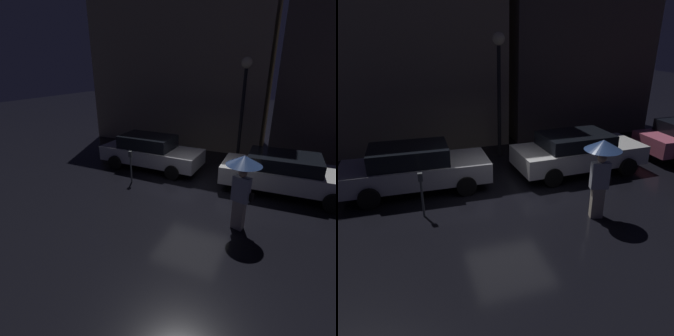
% 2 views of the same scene
% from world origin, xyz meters
% --- Properties ---
extents(ground_plane, '(60.00, 60.00, 0.00)m').
position_xyz_m(ground_plane, '(0.00, 0.00, 0.00)').
color(ground_plane, black).
extents(building_facade_left, '(9.82, 3.00, 9.72)m').
position_xyz_m(building_facade_left, '(-3.29, 6.50, 4.86)').
color(building_facade_left, gray).
rests_on(building_facade_left, ground).
extents(parked_car_silver, '(4.45, 1.88, 1.44)m').
position_xyz_m(parked_car_silver, '(-2.55, 1.54, 0.75)').
color(parked_car_silver, '#B7B7BF').
rests_on(parked_car_silver, ground).
extents(parked_car_white, '(4.57, 2.04, 1.39)m').
position_xyz_m(parked_car_white, '(2.96, 1.39, 0.74)').
color(parked_car_white, silver).
rests_on(parked_car_white, ground).
extents(pedestrian_with_umbrella, '(0.93, 0.93, 2.15)m').
position_xyz_m(pedestrian_with_umbrella, '(1.89, -1.59, 1.59)').
color(pedestrian_with_umbrella, beige).
rests_on(pedestrian_with_umbrella, ground).
extents(parking_meter, '(0.12, 0.10, 1.26)m').
position_xyz_m(parking_meter, '(-2.47, -0.18, 0.78)').
color(parking_meter, '#4C5154').
rests_on(parking_meter, ground).
extents(street_lamp_near, '(0.46, 0.46, 4.60)m').
position_xyz_m(street_lamp_near, '(0.83, 3.80, 3.33)').
color(street_lamp_near, black).
rests_on(street_lamp_near, ground).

